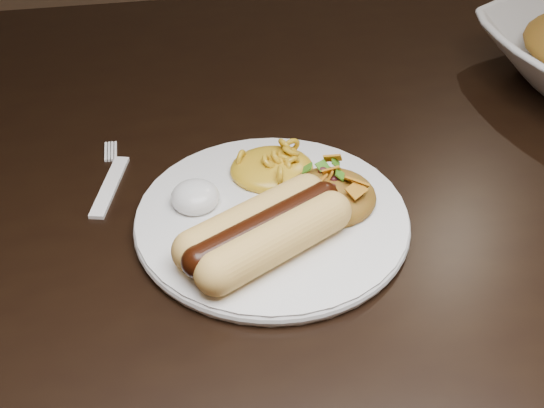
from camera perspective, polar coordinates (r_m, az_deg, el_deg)
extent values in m
cube|color=black|center=(0.74, 2.29, 4.51)|extent=(1.60, 0.90, 0.04)
cylinder|color=white|center=(0.60, 0.00, -1.23)|extent=(0.30, 0.30, 0.01)
cylinder|color=#F3AD60|center=(0.54, -0.37, -3.50)|extent=(0.13, 0.09, 0.04)
cylinder|color=#F3AD60|center=(0.56, -0.96, -1.33)|extent=(0.13, 0.09, 0.04)
cylinder|color=#3E1406|center=(0.55, -0.67, -2.08)|extent=(0.13, 0.09, 0.03)
ellipsoid|color=gold|center=(0.64, -0.01, 4.05)|extent=(0.10, 0.10, 0.03)
ellipsoid|color=white|center=(0.60, -6.94, 1.09)|extent=(0.06, 0.06, 0.03)
ellipsoid|color=#AC381A|center=(0.61, 5.22, 1.03)|extent=(0.09, 0.09, 0.04)
cube|color=white|center=(0.67, -14.32, 1.55)|extent=(0.06, 0.14, 0.00)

